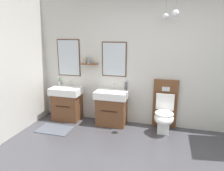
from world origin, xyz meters
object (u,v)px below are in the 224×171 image
(toilet, at_px, (164,112))
(toothbrush_cup, at_px, (59,83))
(vanity_sink_right, at_px, (112,107))
(vanity_sink_left, at_px, (67,103))
(soap_dispenser, at_px, (126,86))

(toilet, bearing_deg, toothbrush_cup, 176.11)
(vanity_sink_right, xyz_separation_m, toothbrush_cup, (-1.29, 0.15, 0.40))
(vanity_sink_right, height_order, toothbrush_cup, toothbrush_cup)
(vanity_sink_left, height_order, toilet, toilet)
(vanity_sink_right, xyz_separation_m, soap_dispenser, (0.26, 0.16, 0.43))
(vanity_sink_right, relative_size, soap_dispenser, 3.71)
(vanity_sink_right, bearing_deg, soap_dispenser, 31.83)
(toothbrush_cup, bearing_deg, soap_dispenser, 0.36)
(toothbrush_cup, distance_m, soap_dispenser, 1.55)
(soap_dispenser, bearing_deg, toilet, -11.81)
(vanity_sink_right, distance_m, toothbrush_cup, 1.36)
(vanity_sink_left, xyz_separation_m, toothbrush_cup, (-0.25, 0.15, 0.40))
(toilet, xyz_separation_m, soap_dispenser, (-0.82, 0.17, 0.44))
(toothbrush_cup, bearing_deg, toilet, -3.89)
(toilet, relative_size, soap_dispenser, 5.05)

